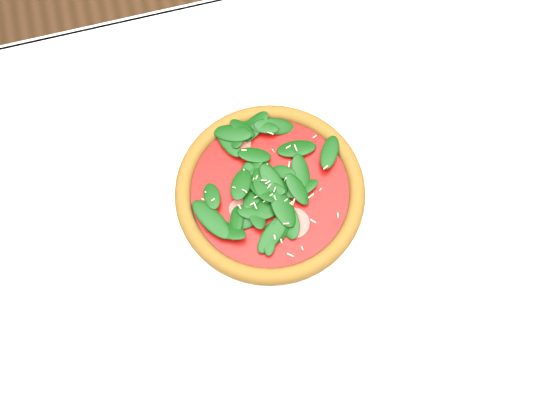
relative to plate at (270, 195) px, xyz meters
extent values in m
plane|color=brown|center=(0.01, -0.05, -0.76)|extent=(6.00, 6.00, 0.00)
cube|color=white|center=(0.01, -0.05, -0.03)|extent=(1.20, 0.80, 0.04)
cylinder|color=#4E2E1F|center=(0.55, 0.29, -0.40)|extent=(0.06, 0.06, 0.71)
cube|color=white|center=(0.01, 0.35, -0.12)|extent=(1.20, 0.01, 0.22)
cylinder|color=white|center=(0.00, 0.00, 0.00)|extent=(0.31, 0.31, 0.01)
torus|color=white|center=(0.00, 0.00, 0.00)|extent=(0.31, 0.31, 0.01)
cylinder|color=#905922|center=(0.00, 0.00, 0.01)|extent=(0.29, 0.29, 0.01)
torus|color=#A87426|center=(0.00, 0.00, 0.02)|extent=(0.29, 0.29, 0.02)
cylinder|color=#960905|center=(0.00, 0.00, 0.02)|extent=(0.24, 0.24, 0.00)
cylinder|color=#A45141|center=(0.00, 0.00, 0.02)|extent=(0.21, 0.21, 0.00)
ellipsoid|color=#09360A|center=(0.00, 0.00, 0.03)|extent=(0.23, 0.23, 0.02)
cylinder|color=beige|center=(0.00, 0.00, 0.03)|extent=(0.21, 0.21, 0.00)
camera|label=1|loc=(-0.07, -0.29, 0.80)|focal=40.00mm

